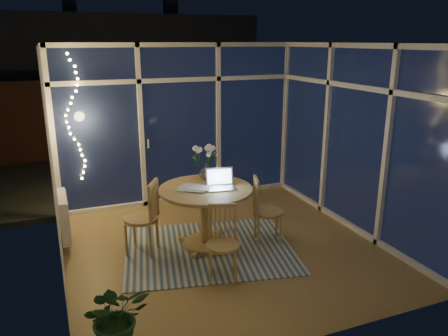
{
  "coord_description": "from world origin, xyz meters",
  "views": [
    {
      "loc": [
        -1.97,
        -4.85,
        2.63
      ],
      "look_at": [
        0.08,
        0.25,
        1.02
      ],
      "focal_mm": 35.0,
      "sensor_mm": 36.0,
      "label": 1
    }
  ],
  "objects": [
    {
      "name": "floor",
      "position": [
        0.0,
        0.0,
        0.0
      ],
      "size": [
        4.0,
        4.0,
        0.0
      ],
      "primitive_type": "plane",
      "color": "olive",
      "rests_on": "ground"
    },
    {
      "name": "ceiling",
      "position": [
        0.0,
        0.0,
        2.6
      ],
      "size": [
        4.0,
        4.0,
        0.0
      ],
      "primitive_type": "plane",
      "color": "white",
      "rests_on": "wall_back"
    },
    {
      "name": "wall_back",
      "position": [
        0.0,
        2.0,
        1.3
      ],
      "size": [
        4.0,
        0.04,
        2.6
      ],
      "primitive_type": "cube",
      "color": "beige",
      "rests_on": "floor"
    },
    {
      "name": "wall_front",
      "position": [
        0.0,
        -2.0,
        1.3
      ],
      "size": [
        4.0,
        0.04,
        2.6
      ],
      "primitive_type": "cube",
      "color": "beige",
      "rests_on": "floor"
    },
    {
      "name": "wall_left",
      "position": [
        -2.0,
        0.0,
        1.3
      ],
      "size": [
        0.04,
        4.0,
        2.6
      ],
      "primitive_type": "cube",
      "color": "beige",
      "rests_on": "floor"
    },
    {
      "name": "wall_right",
      "position": [
        2.0,
        0.0,
        1.3
      ],
      "size": [
        0.04,
        4.0,
        2.6
      ],
      "primitive_type": "cube",
      "color": "beige",
      "rests_on": "floor"
    },
    {
      "name": "window_wall_back",
      "position": [
        0.0,
        1.96,
        1.3
      ],
      "size": [
        4.0,
        0.1,
        2.6
      ],
      "primitive_type": "cube",
      "color": "white",
      "rests_on": "floor"
    },
    {
      "name": "window_wall_right",
      "position": [
        1.96,
        0.0,
        1.3
      ],
      "size": [
        0.1,
        4.0,
        2.6
      ],
      "primitive_type": "cube",
      "color": "white",
      "rests_on": "floor"
    },
    {
      "name": "radiator",
      "position": [
        -1.94,
        0.9,
        0.4
      ],
      "size": [
        0.1,
        0.7,
        0.58
      ],
      "primitive_type": "cube",
      "color": "white",
      "rests_on": "wall_left"
    },
    {
      "name": "fairy_lights",
      "position": [
        -1.65,
        1.88,
        1.52
      ],
      "size": [
        0.24,
        0.1,
        1.85
      ],
      "primitive_type": null,
      "color": "#FDCD65",
      "rests_on": "window_wall_back"
    },
    {
      "name": "garden_patio",
      "position": [
        0.5,
        5.0,
        -0.06
      ],
      "size": [
        12.0,
        6.0,
        0.1
      ],
      "primitive_type": "cube",
      "color": "black",
      "rests_on": "ground"
    },
    {
      "name": "garden_fence",
      "position": [
        0.0,
        5.5,
        0.9
      ],
      "size": [
        11.0,
        0.08,
        1.8
      ],
      "primitive_type": "cube",
      "color": "#361D13",
      "rests_on": "ground"
    },
    {
      "name": "neighbour_roof",
      "position": [
        0.3,
        8.5,
        2.2
      ],
      "size": [
        7.0,
        3.0,
        2.2
      ],
      "primitive_type": "cube",
      "color": "#30333A",
      "rests_on": "ground"
    },
    {
      "name": "garden_shrubs",
      "position": [
        -0.8,
        3.4,
        0.45
      ],
      "size": [
        0.9,
        0.9,
        0.9
      ],
      "primitive_type": "sphere",
      "color": "black",
      "rests_on": "ground"
    },
    {
      "name": "rug",
      "position": [
        -0.22,
        0.03,
        0.01
      ],
      "size": [
        2.48,
        2.14,
        0.01
      ],
      "primitive_type": "cube",
      "rotation": [
        0.0,
        0.0,
        -0.2
      ],
      "color": "beige",
      "rests_on": "floor"
    },
    {
      "name": "dining_table",
      "position": [
        -0.22,
        0.13,
        0.41
      ],
      "size": [
        1.42,
        1.42,
        0.82
      ],
      "primitive_type": "cylinder",
      "rotation": [
        0.0,
        0.0,
        -0.2
      ],
      "color": "#A37F49",
      "rests_on": "floor"
    },
    {
      "name": "chair_left",
      "position": [
        -1.04,
        0.28,
        0.49
      ],
      "size": [
        0.62,
        0.62,
        0.98
      ],
      "primitive_type": "cube",
      "rotation": [
        0.0,
        0.0,
        -2.09
      ],
      "color": "#A37F49",
      "rests_on": "floor"
    },
    {
      "name": "chair_right",
      "position": [
        0.59,
        -0.06,
        0.47
      ],
      "size": [
        0.54,
        0.54,
        0.93
      ],
      "primitive_type": "cube",
      "rotation": [
        0.0,
        0.0,
        1.26
      ],
      "color": "#A37F49",
      "rests_on": "floor"
    },
    {
      "name": "chair_front",
      "position": [
        -0.32,
        -0.7,
        0.44
      ],
      "size": [
        0.52,
        0.52,
        0.87
      ],
      "primitive_type": "cube",
      "rotation": [
        0.0,
        0.0,
        -0.36
      ],
      "color": "#A37F49",
      "rests_on": "floor"
    },
    {
      "name": "laptop",
      "position": [
        -0.04,
        0.04,
        0.95
      ],
      "size": [
        0.4,
        0.36,
        0.26
      ],
      "primitive_type": null,
      "rotation": [
        0.0,
        0.0,
        -0.17
      ],
      "color": "silver",
      "rests_on": "dining_table"
    },
    {
      "name": "flower_vase",
      "position": [
        -0.09,
        0.46,
        0.92
      ],
      "size": [
        0.24,
        0.24,
        0.21
      ],
      "primitive_type": "imported",
      "rotation": [
        0.0,
        0.0,
        -0.2
      ],
      "color": "silver",
      "rests_on": "dining_table"
    },
    {
      "name": "bowl",
      "position": [
        0.05,
        0.2,
        0.84
      ],
      "size": [
        0.18,
        0.18,
        0.04
      ],
      "primitive_type": "imported",
      "rotation": [
        0.0,
        0.0,
        -0.2
      ],
      "color": "silver",
      "rests_on": "dining_table"
    },
    {
      "name": "newspapers",
      "position": [
        -0.36,
        0.13,
        0.83
      ],
      "size": [
        0.43,
        0.38,
        0.02
      ],
      "primitive_type": "cube",
      "rotation": [
        0.0,
        0.0,
        -0.37
      ],
      "color": "beige",
      "rests_on": "dining_table"
    },
    {
      "name": "phone",
      "position": [
        -0.22,
        0.1,
        0.82
      ],
      "size": [
        0.13,
        0.11,
        0.01
      ],
      "primitive_type": "cube",
      "rotation": [
        0.0,
        0.0,
        -0.55
      ],
      "color": "black",
      "rests_on": "dining_table"
    },
    {
      "name": "potted_plant",
      "position": [
        -1.63,
        -1.65,
        0.38
      ],
      "size": [
        0.57,
        0.51,
        0.76
      ],
      "primitive_type": "imported",
      "rotation": [
        0.0,
        0.0,
        0.07
      ],
      "color": "#19461C",
      "rests_on": "floor"
    }
  ]
}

